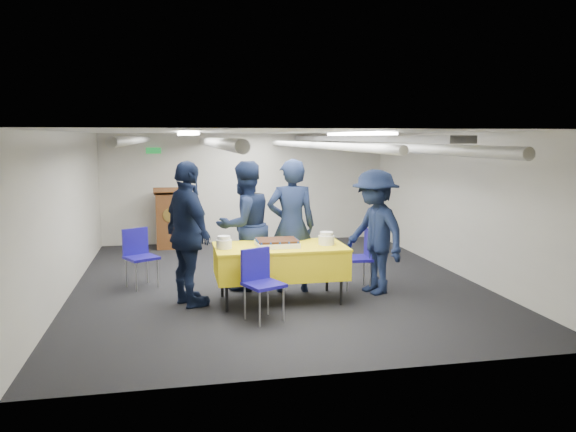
# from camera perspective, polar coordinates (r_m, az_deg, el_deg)

# --- Properties ---
(ground) EXTENTS (7.00, 7.00, 0.00)m
(ground) POSITION_cam_1_polar(r_m,az_deg,el_deg) (8.78, -1.30, -6.65)
(ground) COLOR black
(ground) RESTS_ON ground
(room_shell) EXTENTS (6.00, 7.00, 2.30)m
(room_shell) POSITION_cam_1_polar(r_m,az_deg,el_deg) (8.92, -1.21, 5.38)
(room_shell) COLOR beige
(room_shell) RESTS_ON ground
(serving_table) EXTENTS (1.76, 0.95, 0.77)m
(serving_table) POSITION_cam_1_polar(r_m,az_deg,el_deg) (7.63, -0.82, -4.58)
(serving_table) COLOR black
(serving_table) RESTS_ON ground
(sheet_cake) EXTENTS (0.57, 0.44, 0.10)m
(sheet_cake) POSITION_cam_1_polar(r_m,az_deg,el_deg) (7.53, -1.12, -2.74)
(sheet_cake) COLOR white
(sheet_cake) RESTS_ON serving_table
(plate_stack_left) EXTENTS (0.21, 0.21, 0.17)m
(plate_stack_left) POSITION_cam_1_polar(r_m,az_deg,el_deg) (7.42, -6.52, -2.71)
(plate_stack_left) COLOR white
(plate_stack_left) RESTS_ON serving_table
(plate_stack_right) EXTENTS (0.22, 0.22, 0.17)m
(plate_stack_right) POSITION_cam_1_polar(r_m,az_deg,el_deg) (7.66, 3.92, -2.31)
(plate_stack_right) COLOR white
(plate_stack_right) RESTS_ON serving_table
(podium) EXTENTS (0.62, 0.53, 1.25)m
(podium) POSITION_cam_1_polar(r_m,az_deg,el_deg) (11.52, -11.87, -0.18)
(podium) COLOR brown
(podium) RESTS_ON ground
(chair_near) EXTENTS (0.55, 0.55, 0.87)m
(chair_near) POSITION_cam_1_polar(r_m,az_deg,el_deg) (6.90, -2.85, -6.18)
(chair_near) COLOR gray
(chair_near) RESTS_ON ground
(chair_right) EXTENTS (0.45, 0.45, 0.87)m
(chair_right) POSITION_cam_1_polar(r_m,az_deg,el_deg) (8.35, 7.51, -3.73)
(chair_right) COLOR gray
(chair_right) RESTS_ON ground
(chair_left) EXTENTS (0.57, 0.57, 0.87)m
(chair_left) POSITION_cam_1_polar(r_m,az_deg,el_deg) (8.67, -14.93, -3.50)
(chair_left) COLOR gray
(chair_left) RESTS_ON ground
(sailor_a) EXTENTS (0.74, 0.52, 1.92)m
(sailor_a) POSITION_cam_1_polar(r_m,az_deg,el_deg) (8.05, 0.34, -1.01)
(sailor_a) COLOR black
(sailor_a) RESTS_ON ground
(sailor_b) EXTENTS (1.14, 1.06, 1.88)m
(sailor_b) POSITION_cam_1_polar(r_m,az_deg,el_deg) (8.21, -4.43, -0.98)
(sailor_b) COLOR black
(sailor_b) RESTS_ON ground
(sailor_c) EXTENTS (0.88, 1.22, 1.92)m
(sailor_c) POSITION_cam_1_polar(r_m,az_deg,el_deg) (7.47, -10.10, -1.83)
(sailor_c) COLOR black
(sailor_c) RESTS_ON ground
(sailor_d) EXTENTS (0.97, 1.29, 1.77)m
(sailor_d) POSITION_cam_1_polar(r_m,az_deg,el_deg) (8.07, 8.81, -1.61)
(sailor_d) COLOR black
(sailor_d) RESTS_ON ground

